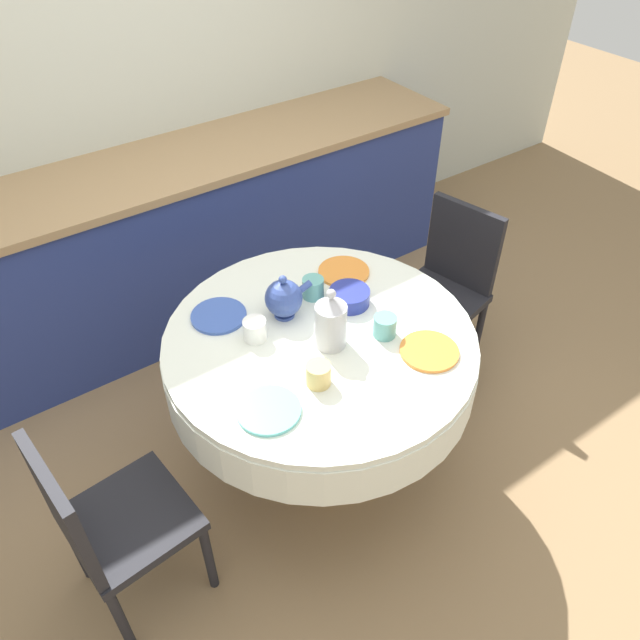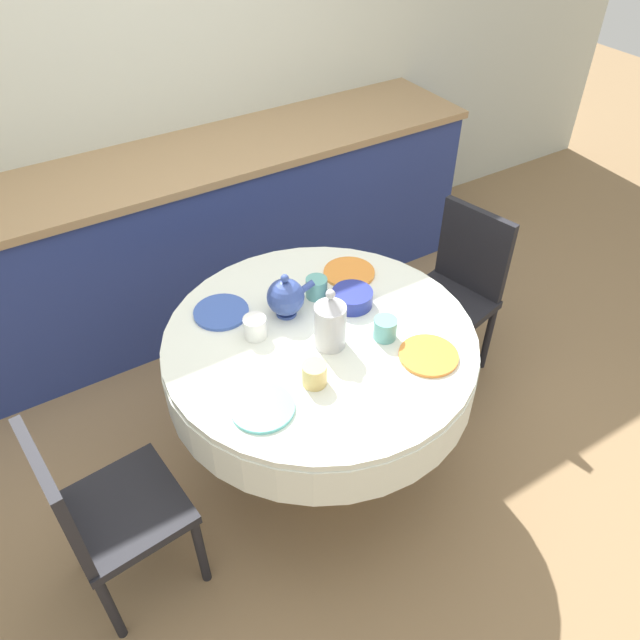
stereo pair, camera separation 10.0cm
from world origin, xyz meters
TOP-DOWN VIEW (x-y plane):
  - ground_plane at (0.00, 0.00)m, footprint 12.00×12.00m
  - wall_back at (0.00, 1.66)m, footprint 7.00×0.05m
  - kitchen_counter at (0.00, 1.33)m, footprint 3.24×0.64m
  - dining_table at (0.00, 0.00)m, footprint 1.21×1.21m
  - chair_left at (0.92, 0.22)m, footprint 0.48×0.48m
  - chair_right at (-0.94, -0.09)m, footprint 0.44×0.44m
  - plate_near_left at (-0.36, -0.21)m, footprint 0.22×0.22m
  - cup_near_left at (-0.14, -0.20)m, footprint 0.09×0.09m
  - plate_near_right at (0.28, -0.31)m, footprint 0.22×0.22m
  - cup_near_right at (0.20, -0.13)m, footprint 0.09×0.09m
  - plate_far_left at (-0.26, 0.32)m, footprint 0.22×0.22m
  - cup_far_left at (-0.21, 0.13)m, footprint 0.09×0.09m
  - plate_far_right at (0.31, 0.27)m, footprint 0.22×0.22m
  - cup_far_right at (0.12, 0.22)m, footprint 0.09×0.09m
  - coffee_carafe at (0.01, -0.06)m, footprint 0.12×0.12m
  - teapot at (-0.04, 0.18)m, footprint 0.20×0.15m
  - fruit_bowl at (0.21, 0.09)m, footprint 0.16×0.16m

SIDE VIEW (x-z plane):
  - ground_plane at x=0.00m, z-range 0.00..0.00m
  - kitchen_counter at x=0.00m, z-range 0.00..0.95m
  - chair_left at x=0.92m, z-range 0.05..0.93m
  - chair_right at x=-0.94m, z-range 0.05..0.93m
  - dining_table at x=0.00m, z-range 0.26..1.04m
  - plate_near_left at x=-0.36m, z-range 0.78..0.79m
  - plate_near_right at x=0.28m, z-range 0.78..0.79m
  - plate_far_left at x=-0.26m, z-range 0.78..0.79m
  - plate_far_right at x=0.31m, z-range 0.78..0.79m
  - fruit_bowl at x=0.21m, z-range 0.78..0.84m
  - cup_near_left at x=-0.14m, z-range 0.78..0.86m
  - cup_near_right at x=0.20m, z-range 0.78..0.86m
  - cup_far_left at x=-0.21m, z-range 0.78..0.86m
  - cup_far_right at x=0.12m, z-range 0.78..0.86m
  - teapot at x=-0.04m, z-range 0.77..0.96m
  - coffee_carafe at x=0.01m, z-range 0.76..1.01m
  - wall_back at x=0.00m, z-range 0.00..2.60m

